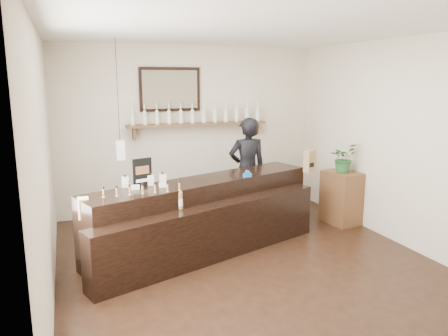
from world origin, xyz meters
name	(u,v)px	position (x,y,z in m)	size (l,w,h in m)	color
ground	(247,262)	(0.00, 0.00, 0.00)	(5.00, 5.00, 0.00)	black
room_shell	(248,127)	(0.00, 0.00, 1.70)	(5.00, 5.00, 5.00)	beige
back_wall_decor	(184,109)	(-0.15, 2.37, 1.76)	(2.66, 0.96, 1.69)	brown
counter	(206,218)	(-0.34, 0.58, 0.44)	(3.36, 1.95, 1.09)	black
promo_sign	(142,172)	(-1.16, 0.62, 1.11)	(0.25, 0.09, 0.35)	black
paper_bag	(310,161)	(1.24, 0.63, 1.10)	(0.17, 0.15, 0.32)	olive
tape_dispenser	(247,174)	(0.27, 0.64, 0.97)	(0.12, 0.05, 0.10)	blue
side_cabinet	(341,198)	(2.00, 0.90, 0.41)	(0.49, 0.62, 0.83)	brown
potted_plant	(343,158)	(2.00, 0.90, 1.05)	(0.40, 0.35, 0.45)	#26602C
shopkeeper	(247,163)	(0.66, 1.55, 0.94)	(0.69, 0.45, 1.88)	black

